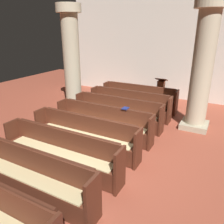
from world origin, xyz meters
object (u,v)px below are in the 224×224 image
at_px(pew_row_4, 85,134).
at_px(hymn_book, 125,108).
at_px(pew_row_5, 61,150).
at_px(pillar_aisle_side, 203,66).
at_px(pew_row_0, 139,96).
at_px(pew_row_1, 129,103).
at_px(pew_row_3, 103,121).
at_px(pillar_far_side, 72,58).
at_px(lectern, 160,92).
at_px(pew_row_2, 118,111).
at_px(pew_row_6, 27,173).

xyz_separation_m(pew_row_4, hymn_book, (0.62, 1.14, 0.45)).
distance_m(pew_row_5, pillar_aisle_side, 4.72).
bearing_deg(pew_row_0, pew_row_4, -90.00).
relative_size(pew_row_0, pew_row_1, 1.00).
relative_size(pew_row_3, pillar_far_side, 0.78).
height_order(pew_row_3, lectern, lectern).
height_order(pew_row_0, lectern, lectern).
height_order(pew_row_3, hymn_book, hymn_book).
bearing_deg(pew_row_3, pew_row_1, 90.00).
xyz_separation_m(pew_row_4, lectern, (0.54, 4.96, -0.03)).
xyz_separation_m(pew_row_2, lectern, (0.54, 3.05, -0.03)).
relative_size(pew_row_5, pillar_aisle_side, 0.78).
bearing_deg(pew_row_3, lectern, 82.28).
bearing_deg(pew_row_4, pew_row_2, 90.00).
bearing_deg(pew_row_2, pew_row_3, -90.00).
relative_size(pew_row_1, pillar_far_side, 0.78).
bearing_deg(pew_row_3, hymn_book, 16.88).
xyz_separation_m(pew_row_5, pew_row_6, (0.00, -0.95, 0.00)).
bearing_deg(pew_row_1, pillar_far_side, -171.59).
distance_m(pillar_far_side, lectern, 4.03).
distance_m(pew_row_0, pew_row_6, 5.72).
distance_m(pew_row_3, pew_row_6, 2.86).
xyz_separation_m(pew_row_3, pillar_aisle_side, (2.31, 1.92, 1.52)).
xyz_separation_m(pew_row_1, pew_row_3, (0.00, -1.91, 0.00)).
relative_size(pew_row_2, pew_row_3, 1.00).
relative_size(pew_row_1, hymn_book, 14.64).
relative_size(pew_row_0, hymn_book, 14.64).
relative_size(pillar_aisle_side, lectern, 3.57).
relative_size(pew_row_3, hymn_book, 14.64).
xyz_separation_m(pew_row_1, pillar_aisle_side, (2.31, 0.01, 1.52)).
distance_m(pew_row_0, pew_row_5, 4.76).
bearing_deg(pew_row_0, lectern, 64.65).
height_order(pew_row_3, pew_row_4, same).
bearing_deg(hymn_book, pew_row_2, 129.01).
bearing_deg(pew_row_2, pew_row_6, -90.00).
distance_m(pew_row_4, lectern, 4.99).
distance_m(pew_row_2, pew_row_3, 0.95).
xyz_separation_m(lectern, hymn_book, (0.08, -3.82, 0.48)).
bearing_deg(pew_row_3, pew_row_6, -90.00).
distance_m(pew_row_1, pillar_aisle_side, 2.77).
distance_m(pew_row_2, pew_row_4, 1.91).
bearing_deg(pew_row_1, pew_row_6, -90.00).
distance_m(pew_row_1, pew_row_3, 1.91).
bearing_deg(pew_row_2, pew_row_5, -90.00).
relative_size(pew_row_5, pew_row_6, 1.00).
bearing_deg(pew_row_2, hymn_book, -50.99).
distance_m(pew_row_2, hymn_book, 1.08).
bearing_deg(pew_row_6, pew_row_4, 90.00).
xyz_separation_m(pew_row_3, pew_row_4, (0.00, -0.95, 0.00)).
bearing_deg(pillar_aisle_side, pew_row_0, 157.85).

